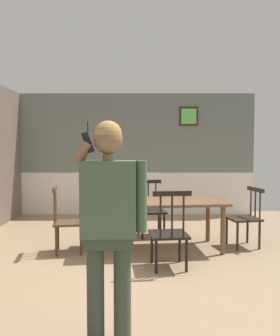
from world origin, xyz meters
TOP-DOWN VIEW (x-y plane):
  - ground_plane at (0.00, 0.00)m, footprint 7.85×7.85m
  - room_back_partition at (0.00, 3.57)m, footprint 5.44×0.17m
  - dining_table at (0.37, 0.74)m, footprint 2.06×1.12m
  - chair_near_window at (0.28, 1.57)m, footprint 0.56×0.56m
  - chair_by_doorway at (1.74, 0.89)m, footprint 0.54×0.54m
  - chair_at_table_head at (-0.99, 0.58)m, footprint 0.50×0.50m
  - chair_opposite_corner at (0.47, -0.11)m, footprint 0.52×0.52m
  - person_figure at (-0.15, -1.74)m, footprint 0.59×0.25m

SIDE VIEW (x-z plane):
  - ground_plane at x=0.00m, z-range 0.00..0.00m
  - chair_by_doorway at x=1.74m, z-range 0.00..0.92m
  - chair_near_window at x=0.28m, z-range -0.02..0.95m
  - chair_at_table_head at x=-0.99m, z-range -0.02..0.96m
  - chair_opposite_corner at x=0.47m, z-range -0.04..0.98m
  - dining_table at x=0.37m, z-range 0.29..1.04m
  - person_figure at x=-0.15m, z-range 0.15..1.90m
  - room_back_partition at x=0.00m, z-range -0.05..2.74m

